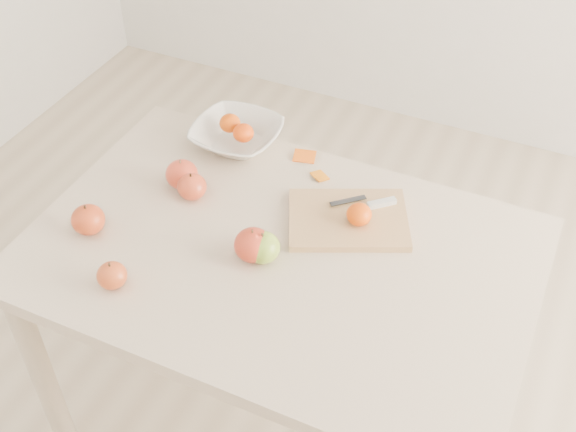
% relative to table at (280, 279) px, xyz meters
% --- Properties ---
extents(ground, '(3.50, 3.50, 0.00)m').
position_rel_table_xyz_m(ground, '(0.00, 0.00, -0.65)').
color(ground, '#C6B293').
rests_on(ground, ground).
extents(table, '(1.20, 0.80, 0.75)m').
position_rel_table_xyz_m(table, '(0.00, 0.00, 0.00)').
color(table, beige).
rests_on(table, ground).
extents(cutting_board, '(0.35, 0.32, 0.02)m').
position_rel_table_xyz_m(cutting_board, '(0.11, 0.16, 0.11)').
color(cutting_board, tan).
rests_on(cutting_board, table).
extents(board_tangerine, '(0.06, 0.06, 0.05)m').
position_rel_table_xyz_m(board_tangerine, '(0.14, 0.15, 0.14)').
color(board_tangerine, '#DC5607').
rests_on(board_tangerine, cutting_board).
extents(fruit_bowl, '(0.24, 0.24, 0.06)m').
position_rel_table_xyz_m(fruit_bowl, '(-0.29, 0.33, 0.13)').
color(fruit_bowl, silver).
rests_on(fruit_bowl, table).
extents(bowl_tangerine_near, '(0.06, 0.06, 0.05)m').
position_rel_table_xyz_m(bowl_tangerine_near, '(-0.31, 0.34, 0.16)').
color(bowl_tangerine_near, '#D24907').
rests_on(bowl_tangerine_near, fruit_bowl).
extents(bowl_tangerine_far, '(0.06, 0.06, 0.05)m').
position_rel_table_xyz_m(bowl_tangerine_far, '(-0.26, 0.32, 0.16)').
color(bowl_tangerine_far, '#E84608').
rests_on(bowl_tangerine_far, fruit_bowl).
extents(orange_peel_a, '(0.07, 0.06, 0.01)m').
position_rel_table_xyz_m(orange_peel_a, '(-0.09, 0.35, 0.10)').
color(orange_peel_a, orange).
rests_on(orange_peel_a, table).
extents(orange_peel_b, '(0.06, 0.05, 0.01)m').
position_rel_table_xyz_m(orange_peel_b, '(-0.02, 0.29, 0.10)').
color(orange_peel_b, orange).
rests_on(orange_peel_b, table).
extents(paring_knife, '(0.15, 0.10, 0.01)m').
position_rel_table_xyz_m(paring_knife, '(0.16, 0.23, 0.12)').
color(paring_knife, silver).
rests_on(paring_knife, cutting_board).
extents(apple_green, '(0.08, 0.08, 0.07)m').
position_rel_table_xyz_m(apple_green, '(-0.02, -0.04, 0.14)').
color(apple_green, '#598A1C').
rests_on(apple_green, table).
extents(apple_red_e, '(0.09, 0.09, 0.08)m').
position_rel_table_xyz_m(apple_red_e, '(-0.05, -0.05, 0.14)').
color(apple_red_e, maroon).
rests_on(apple_red_e, table).
extents(apple_red_b, '(0.08, 0.08, 0.07)m').
position_rel_table_xyz_m(apple_red_b, '(-0.29, 0.08, 0.13)').
color(apple_red_b, maroon).
rests_on(apple_red_b, table).
extents(apple_red_d, '(0.08, 0.08, 0.07)m').
position_rel_table_xyz_m(apple_red_d, '(-0.45, -0.13, 0.14)').
color(apple_red_d, '#950708').
rests_on(apple_red_d, table).
extents(apple_red_c, '(0.07, 0.07, 0.06)m').
position_rel_table_xyz_m(apple_red_c, '(-0.29, -0.26, 0.13)').
color(apple_red_c, '#A2221B').
rests_on(apple_red_c, table).
extents(apple_red_a, '(0.08, 0.08, 0.08)m').
position_rel_table_xyz_m(apple_red_a, '(-0.33, 0.11, 0.14)').
color(apple_red_a, maroon).
rests_on(apple_red_a, table).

